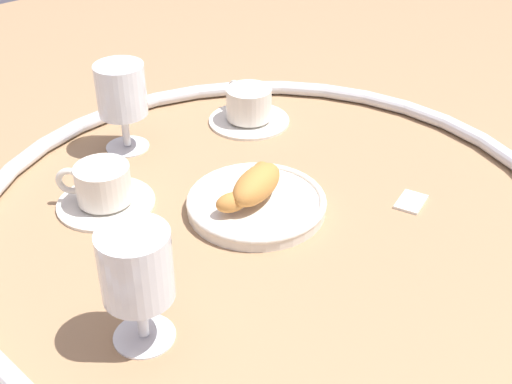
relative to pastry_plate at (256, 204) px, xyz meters
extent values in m
plane|color=#997551|center=(0.00, -0.03, -0.01)|extent=(2.20, 2.20, 0.00)
torus|color=silver|center=(0.00, -0.03, 0.00)|extent=(0.81, 0.81, 0.02)
cylinder|color=silver|center=(0.00, 0.00, 0.00)|extent=(0.19, 0.19, 0.02)
torus|color=silver|center=(0.00, 0.00, 0.00)|extent=(0.19, 0.19, 0.01)
ellipsoid|color=#BC7A38|center=(0.00, 0.00, 0.03)|extent=(0.11, 0.08, 0.04)
ellipsoid|color=#BC7A38|center=(0.04, 0.03, 0.02)|extent=(0.05, 0.05, 0.03)
ellipsoid|color=#BC7A38|center=(-0.04, 0.00, 0.02)|extent=(0.05, 0.04, 0.03)
cylinder|color=silver|center=(-0.15, 0.15, -0.01)|extent=(0.14, 0.14, 0.01)
cylinder|color=silver|center=(-0.15, 0.15, 0.02)|extent=(0.08, 0.08, 0.05)
cylinder|color=brown|center=(-0.15, 0.15, 0.05)|extent=(0.07, 0.07, 0.01)
torus|color=silver|center=(-0.18, 0.18, 0.03)|extent=(0.04, 0.03, 0.04)
cylinder|color=silver|center=(0.16, 0.21, -0.01)|extent=(0.14, 0.14, 0.01)
cylinder|color=silver|center=(0.16, 0.21, 0.02)|extent=(0.08, 0.08, 0.05)
cylinder|color=brown|center=(0.16, 0.21, 0.05)|extent=(0.07, 0.07, 0.01)
torus|color=silver|center=(0.17, 0.25, 0.03)|extent=(0.02, 0.04, 0.04)
cylinder|color=white|center=(-0.25, -0.10, -0.01)|extent=(0.07, 0.07, 0.01)
cylinder|color=white|center=(-0.25, -0.10, 0.02)|extent=(0.01, 0.01, 0.05)
cylinder|color=white|center=(-0.25, -0.10, 0.09)|extent=(0.08, 0.08, 0.08)
cylinder|color=yellow|center=(-0.25, -0.10, 0.09)|extent=(0.07, 0.07, 0.07)
cylinder|color=white|center=(-0.04, 0.27, -0.01)|extent=(0.07, 0.07, 0.01)
cylinder|color=white|center=(-0.04, 0.27, 0.02)|extent=(0.01, 0.01, 0.05)
cylinder|color=white|center=(-0.04, 0.27, 0.09)|extent=(0.08, 0.08, 0.08)
cylinder|color=yellow|center=(-0.04, 0.27, 0.08)|extent=(0.07, 0.07, 0.06)
cube|color=white|center=(0.18, -0.13, -0.01)|extent=(0.06, 0.05, 0.01)
camera|label=1|loc=(-0.51, -0.59, 0.53)|focal=48.27mm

